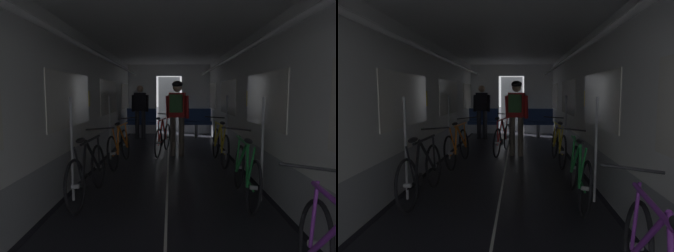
# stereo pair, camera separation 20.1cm
# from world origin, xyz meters

# --- Properties ---
(train_car_shell) EXTENTS (3.14, 12.34, 2.57)m
(train_car_shell) POSITION_xyz_m (-0.00, 3.60, 1.70)
(train_car_shell) COLOR black
(train_car_shell) RESTS_ON ground
(bench_seat_far_left) EXTENTS (0.98, 0.51, 0.95)m
(bench_seat_far_left) POSITION_xyz_m (-0.90, 8.07, 0.57)
(bench_seat_far_left) COLOR gray
(bench_seat_far_left) RESTS_ON ground
(bench_seat_far_right) EXTENTS (0.98, 0.51, 0.95)m
(bench_seat_far_right) POSITION_xyz_m (0.90, 8.07, 0.57)
(bench_seat_far_right) COLOR gray
(bench_seat_far_right) RESTS_ON ground
(bicycle_green) EXTENTS (0.44, 1.69, 0.95)m
(bicycle_green) POSITION_xyz_m (1.06, 2.12, 0.38)
(bicycle_green) COLOR black
(bicycle_green) RESTS_ON ground
(bicycle_orange) EXTENTS (0.45, 1.69, 0.95)m
(bicycle_orange) POSITION_xyz_m (-0.97, 4.16, 0.38)
(bicycle_orange) COLOR black
(bicycle_orange) RESTS_ON ground
(bicycle_black) EXTENTS (0.44, 1.69, 0.95)m
(bicycle_black) POSITION_xyz_m (-1.07, 2.14, 0.38)
(bicycle_black) COLOR black
(bicycle_black) RESTS_ON ground
(bicycle_yellow) EXTENTS (0.44, 1.69, 0.94)m
(bicycle_yellow) POSITION_xyz_m (1.07, 4.32, 0.38)
(bicycle_yellow) COLOR black
(bicycle_yellow) RESTS_ON ground
(person_cyclist_aisle) EXTENTS (0.56, 0.43, 1.73)m
(person_cyclist_aisle) POSITION_xyz_m (0.20, 5.08, 1.07)
(person_cyclist_aisle) COLOR brown
(person_cyclist_aisle) RESTS_ON ground
(bicycle_red_in_aisle) EXTENTS (0.47, 1.67, 0.94)m
(bicycle_red_in_aisle) POSITION_xyz_m (-0.13, 5.35, 0.38)
(bicycle_red_in_aisle) COLOR black
(bicycle_red_in_aisle) RESTS_ON ground
(person_standing_near_bench) EXTENTS (0.53, 0.23, 1.69)m
(person_standing_near_bench) POSITION_xyz_m (-0.90, 7.70, 0.98)
(person_standing_near_bench) COLOR #2D2D33
(person_standing_near_bench) RESTS_ON ground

